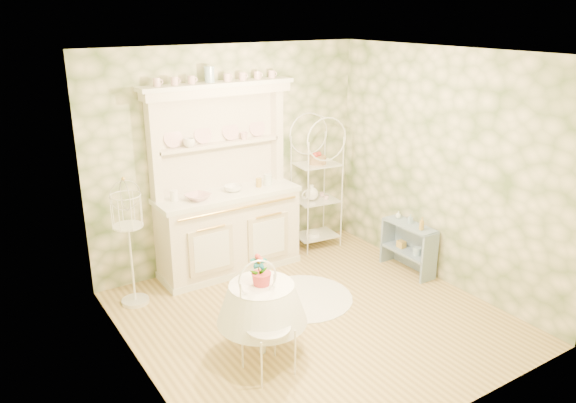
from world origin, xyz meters
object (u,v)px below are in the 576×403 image
side_shelf (408,249)px  round_table (262,318)px  bakers_rack (317,185)px  birdcage_stand (129,238)px  kitchen_dresser (227,181)px  floor_basket (267,305)px  cafe_chair (268,332)px

side_shelf → round_table: round_table is taller
bakers_rack → birdcage_stand: 2.61m
kitchen_dresser → bakers_rack: kitchen_dresser is taller
kitchen_dresser → floor_basket: 1.60m
side_shelf → cafe_chair: size_ratio=0.84×
bakers_rack → side_shelf: bearing=-61.9°
kitchen_dresser → birdcage_stand: size_ratio=1.49×
side_shelf → floor_basket: (-2.01, 0.02, -0.18)m
kitchen_dresser → round_table: kitchen_dresser is taller
round_table → side_shelf: bearing=13.0°
kitchen_dresser → floor_basket: (-0.18, -1.20, -1.03)m
kitchen_dresser → cafe_chair: kitchen_dresser is taller
bakers_rack → side_shelf: (0.49, -1.25, -0.58)m
kitchen_dresser → cafe_chair: 2.28m
side_shelf → round_table: size_ratio=0.92×
cafe_chair → bakers_rack: bearing=56.2°
birdcage_stand → floor_basket: birdcage_stand is taller
birdcage_stand → floor_basket: (1.09, -1.02, -0.65)m
floor_basket → birdcage_stand: bearing=136.9°
kitchen_dresser → bakers_rack: (1.33, 0.04, -0.27)m
side_shelf → birdcage_stand: bearing=158.2°
side_shelf → cafe_chair: bearing=-164.9°
floor_basket → kitchen_dresser: bearing=81.6°
cafe_chair → birdcage_stand: 2.00m
round_table → cafe_chair: size_ratio=0.91×
round_table → birdcage_stand: bearing=113.7°
side_shelf → floor_basket: bearing=176.3°
kitchen_dresser → cafe_chair: size_ratio=2.84×
kitchen_dresser → birdcage_stand: (-1.27, -0.18, -0.38)m
round_table → cafe_chair: bearing=-109.8°
kitchen_dresser → side_shelf: (1.83, -1.22, -0.85)m
cafe_chair → side_shelf: bearing=28.5°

